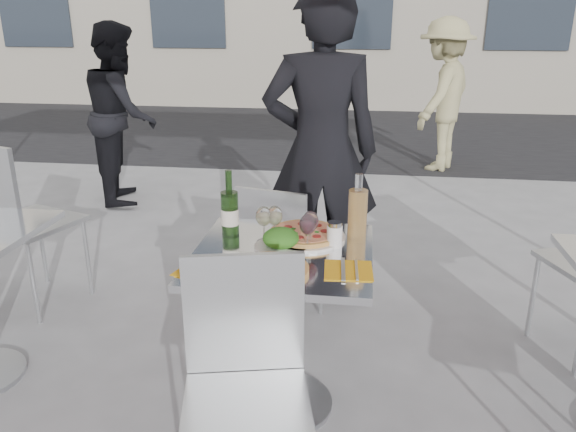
# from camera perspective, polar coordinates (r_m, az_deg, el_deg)

# --- Properties ---
(ground) EXTENTS (80.00, 80.00, 0.00)m
(ground) POSITION_cam_1_polar(r_m,az_deg,el_deg) (2.67, -0.46, -18.60)
(ground) COLOR slate
(street_asphalt) EXTENTS (24.00, 5.00, 0.00)m
(street_asphalt) POSITION_cam_1_polar(r_m,az_deg,el_deg) (8.73, 5.75, 8.64)
(street_asphalt) COLOR black
(street_asphalt) RESTS_ON ground
(main_table) EXTENTS (0.72, 0.72, 0.75)m
(main_table) POSITION_cam_1_polar(r_m,az_deg,el_deg) (2.37, -0.50, -8.31)
(main_table) COLOR #B7BABF
(main_table) RESTS_ON ground
(chair_far) EXTENTS (0.46, 0.47, 0.84)m
(chair_far) POSITION_cam_1_polar(r_m,az_deg,el_deg) (2.97, -1.01, -3.19)
(chair_far) COLOR silver
(chair_far) RESTS_ON ground
(chair_near) EXTENTS (0.50, 0.51, 0.91)m
(chair_near) POSITION_cam_1_polar(r_m,az_deg,el_deg) (1.94, -4.32, -15.29)
(chair_near) COLOR silver
(chair_near) RESTS_ON ground
(side_chair_lfar) EXTENTS (0.60, 0.60, 1.02)m
(side_chair_lfar) POSITION_cam_1_polar(r_m,az_deg,el_deg) (3.52, -26.16, 0.31)
(side_chair_lfar) COLOR silver
(side_chair_lfar) RESTS_ON ground
(woman_diner) EXTENTS (0.72, 0.53, 1.84)m
(woman_diner) POSITION_cam_1_polar(r_m,az_deg,el_deg) (3.23, 3.35, 6.48)
(woman_diner) COLOR black
(woman_diner) RESTS_ON ground
(pedestrian_a) EXTENTS (0.85, 0.95, 1.62)m
(pedestrian_a) POSITION_cam_1_polar(r_m,az_deg,el_deg) (5.43, -16.57, 9.91)
(pedestrian_a) COLOR black
(pedestrian_a) RESTS_ON ground
(pedestrian_b) EXTENTS (1.02, 1.23, 1.66)m
(pedestrian_b) POSITION_cam_1_polar(r_m,az_deg,el_deg) (6.56, 15.44, 11.73)
(pedestrian_b) COLOR tan
(pedestrian_b) RESTS_ON ground
(pizza_near) EXTENTS (0.30, 0.30, 0.02)m
(pizza_near) POSITION_cam_1_polar(r_m,az_deg,el_deg) (2.10, -1.92, -5.40)
(pizza_near) COLOR tan
(pizza_near) RESTS_ON main_table
(pizza_far) EXTENTS (0.35, 0.35, 0.03)m
(pizza_far) POSITION_cam_1_polar(r_m,az_deg,el_deg) (2.41, 1.74, -1.88)
(pizza_far) COLOR white
(pizza_far) RESTS_ON main_table
(salad_plate) EXTENTS (0.22, 0.22, 0.09)m
(salad_plate) POSITION_cam_1_polar(r_m,az_deg,el_deg) (2.30, -0.73, -2.46)
(salad_plate) COLOR white
(salad_plate) RESTS_ON main_table
(wine_bottle) EXTENTS (0.07, 0.08, 0.29)m
(wine_bottle) POSITION_cam_1_polar(r_m,az_deg,el_deg) (2.41, -5.93, 0.46)
(wine_bottle) COLOR #2B5520
(wine_bottle) RESTS_ON main_table
(carafe) EXTENTS (0.08, 0.08, 0.29)m
(carafe) POSITION_cam_1_polar(r_m,az_deg,el_deg) (2.38, 7.08, 0.25)
(carafe) COLOR tan
(carafe) RESTS_ON main_table
(sugar_shaker) EXTENTS (0.06, 0.06, 0.11)m
(sugar_shaker) POSITION_cam_1_polar(r_m,az_deg,el_deg) (2.32, 4.75, -1.88)
(sugar_shaker) COLOR white
(sugar_shaker) RESTS_ON main_table
(wineglass_white_a) EXTENTS (0.07, 0.07, 0.16)m
(wineglass_white_a) POSITION_cam_1_polar(r_m,az_deg,el_deg) (2.34, -2.48, -0.15)
(wineglass_white_a) COLOR white
(wineglass_white_a) RESTS_ON main_table
(wineglass_white_b) EXTENTS (0.07, 0.07, 0.16)m
(wineglass_white_b) POSITION_cam_1_polar(r_m,az_deg,el_deg) (2.34, -1.38, -0.09)
(wineglass_white_b) COLOR white
(wineglass_white_b) RESTS_ON main_table
(wineglass_red_a) EXTENTS (0.07, 0.07, 0.16)m
(wineglass_red_a) POSITION_cam_1_polar(r_m,az_deg,el_deg) (2.28, 2.28, -0.67)
(wineglass_red_a) COLOR white
(wineglass_red_a) RESTS_ON main_table
(wineglass_red_b) EXTENTS (0.07, 0.07, 0.16)m
(wineglass_red_b) POSITION_cam_1_polar(r_m,az_deg,el_deg) (2.25, 2.01, -0.99)
(wineglass_red_b) COLOR white
(wineglass_red_b) RESTS_ON main_table
(napkin_left) EXTENTS (0.22, 0.22, 0.01)m
(napkin_left) POSITION_cam_1_polar(r_m,az_deg,el_deg) (2.14, -8.58, -5.41)
(napkin_left) COLOR orange
(napkin_left) RESTS_ON main_table
(napkin_right) EXTENTS (0.19, 0.20, 0.01)m
(napkin_right) POSITION_cam_1_polar(r_m,az_deg,el_deg) (2.12, 6.16, -5.47)
(napkin_right) COLOR orange
(napkin_right) RESTS_ON main_table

